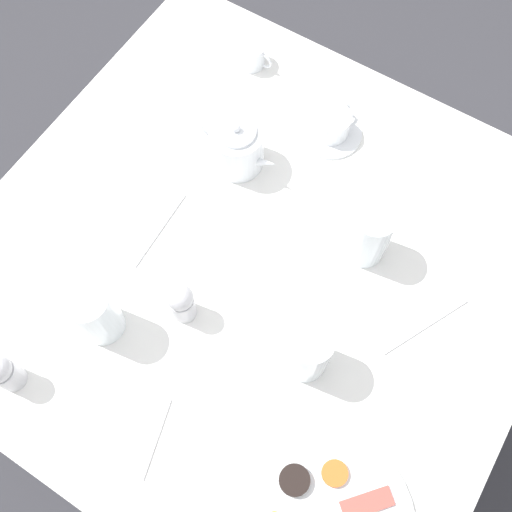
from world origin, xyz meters
The scene contains 13 objects.
ground_plane centered at (0.00, 0.00, 0.00)m, with size 8.00×8.00×0.00m, color #333338.
table centered at (0.00, 0.00, 0.70)m, with size 1.09×1.07×0.77m.
teapot_near centered at (-0.15, 0.17, 0.83)m, with size 0.20×0.11×0.13m.
teacup_with_saucer_left centered at (-0.02, 0.34, 0.80)m, with size 0.14×0.14×0.06m.
water_glass_tall centered at (-0.17, -0.26, 0.85)m, with size 0.08×0.08×0.14m.
water_glass_short centered at (0.17, 0.13, 0.85)m, with size 0.08×0.08×0.14m.
wine_glass_spare centered at (0.18, -0.12, 0.85)m, with size 0.08×0.08×0.14m.
creamer_jug centered at (-0.27, 0.41, 0.80)m, with size 0.09×0.06×0.06m.
pepper_grinder centered at (-0.24, -0.43, 0.83)m, with size 0.05×0.05×0.11m.
salt_grinder centered at (-0.06, -0.16, 0.83)m, with size 0.05×0.05×0.11m.
fork_by_plate centered at (-0.20, -0.05, 0.78)m, with size 0.02×0.18×0.00m.
knife_by_plate centered at (0.34, 0.06, 0.78)m, with size 0.10×0.18×0.00m.
spoon_for_tea centered at (0.03, -0.38, 0.78)m, with size 0.05×0.14×0.00m.
Camera 1 is at (0.24, -0.39, 1.85)m, focal length 42.00 mm.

